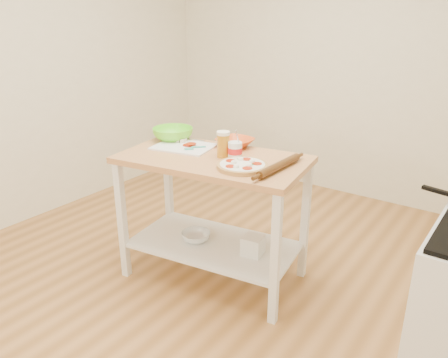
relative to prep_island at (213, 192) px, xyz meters
name	(u,v)px	position (x,y,z in m)	size (l,w,h in m)	color
room_shell	(200,92)	(0.05, -0.19, 0.70)	(4.04, 4.54, 2.74)	#B17941
prep_island	(213,192)	(0.00, 0.00, 0.00)	(1.30, 0.83, 0.90)	tan
pizza	(242,165)	(0.28, -0.07, 0.27)	(0.31, 0.31, 0.05)	tan
cutting_board	(184,146)	(-0.29, 0.05, 0.26)	(0.45, 0.37, 0.04)	white
spatula	(194,148)	(-0.19, 0.04, 0.27)	(0.10, 0.14, 0.01)	teal
knife	(184,138)	(-0.41, 0.19, 0.27)	(0.27, 0.06, 0.01)	silver
orange_bowl	(235,143)	(-0.01, 0.27, 0.28)	(0.25, 0.25, 0.06)	#D4511D
green_bowl	(173,134)	(-0.48, 0.15, 0.30)	(0.29, 0.29, 0.09)	#6CE827
beer_pint	(223,144)	(0.06, 0.04, 0.33)	(0.08, 0.08, 0.17)	#B87715
yogurt_tub	(235,150)	(0.14, 0.05, 0.30)	(0.09, 0.09, 0.20)	white
rolling_pin	(279,166)	(0.48, 0.02, 0.27)	(0.05, 0.05, 0.42)	#533113
shelf_glass_bowl	(196,236)	(-0.12, -0.04, -0.36)	(0.21, 0.21, 0.06)	silver
shelf_bin	(253,245)	(0.30, 0.03, -0.33)	(0.13, 0.13, 0.13)	white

